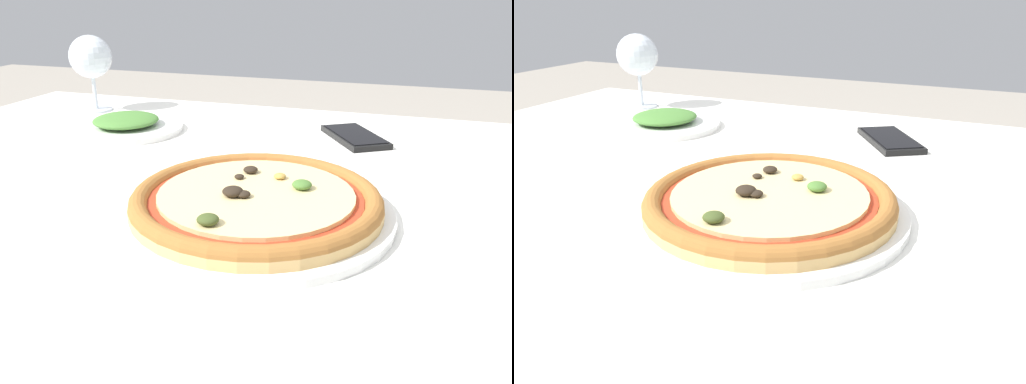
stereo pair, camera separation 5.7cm
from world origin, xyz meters
TOP-DOWN VIEW (x-y plane):
  - dining_table at (0.00, 0.00)m, footprint 1.12×0.91m
  - pizza_plate at (0.16, -0.10)m, footprint 0.32×0.32m
  - wine_glass_far_left at (-0.34, 0.31)m, footprint 0.09×0.09m
  - cell_phone at (0.23, 0.25)m, footprint 0.14×0.16m
  - side_plate at (-0.18, 0.18)m, footprint 0.21×0.21m

SIDE VIEW (x-z plane):
  - dining_table at x=0.00m, z-range 0.27..1.00m
  - cell_phone at x=0.23m, z-range 0.74..0.75m
  - side_plate at x=-0.18m, z-range 0.73..0.76m
  - pizza_plate at x=0.16m, z-range 0.73..0.77m
  - wine_glass_far_left at x=-0.34m, z-range 0.77..0.92m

